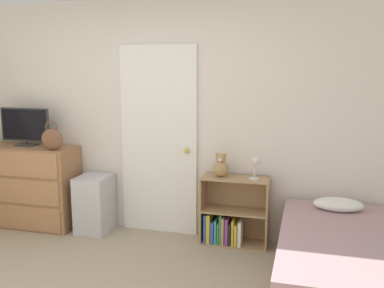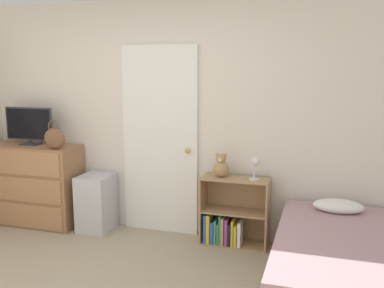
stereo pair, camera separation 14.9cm
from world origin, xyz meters
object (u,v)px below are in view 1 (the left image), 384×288
dresser (31,186)px  bed (341,264)px  storage_bin (95,204)px  teddy_bear (221,166)px  desk_lamp (256,164)px  tv (25,126)px  handbag (52,139)px  bookshelf (230,219)px

dresser → bed: bearing=-11.7°
storage_bin → teddy_bear: 1.52m
dresser → storage_bin: dresser is taller
desk_lamp → storage_bin: bearing=-179.6°
dresser → tv: (-0.06, 0.03, 0.70)m
tv → desk_lamp: bearing=0.1°
handbag → teddy_bear: (1.83, 0.20, -0.24)m
tv → handbag: size_ratio=1.89×
desk_lamp → bookshelf: bearing=171.6°
tv → bed: size_ratio=0.33×
desk_lamp → bed: (0.79, -0.73, -0.63)m
storage_bin → dresser: bearing=-178.3°
dresser → teddy_bear: size_ratio=4.32×
tv → handbag: bearing=-19.5°
handbag → storage_bin: size_ratio=0.51×
handbag → bed: (2.99, -0.57, -0.81)m
teddy_bear → tv: bearing=-178.9°
tv → teddy_bear: tv is taller
tv → desk_lamp: size_ratio=2.56×
dresser → bookshelf: size_ratio=1.51×
tv → handbag: 0.49m
storage_bin → bed: size_ratio=0.34×
dresser → teddy_bear: teddy_bear is taller
handbag → bookshelf: (1.93, 0.20, -0.79)m
storage_bin → desk_lamp: bearing=0.4°
dresser → storage_bin: 0.81m
bookshelf → desk_lamp: size_ratio=2.98×
handbag → desk_lamp: size_ratio=1.35×
desk_lamp → handbag: bearing=-175.8°
bookshelf → teddy_bear: (-0.10, 0.00, 0.55)m
teddy_bear → bed: teddy_bear is taller
handbag → desk_lamp: bearing=4.2°
teddy_bear → handbag: bearing=-173.7°
storage_bin → desk_lamp: 1.88m
dresser → handbag: size_ratio=3.32×
bookshelf → desk_lamp: bearing=-8.4°
storage_bin → teddy_bear: (1.43, 0.05, 0.51)m
teddy_bear → desk_lamp: bearing=-6.3°
teddy_bear → desk_lamp: size_ratio=1.04×
storage_bin → teddy_bear: bearing=2.1°
desk_lamp → teddy_bear: bearing=173.7°
handbag → bookshelf: handbag is taller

